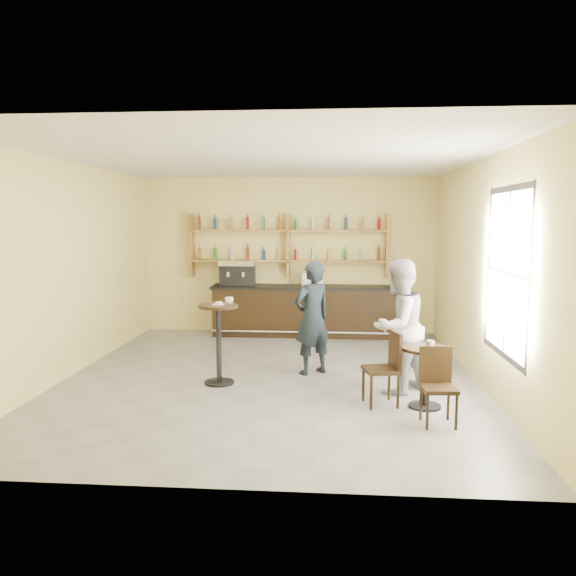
# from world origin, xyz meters

# --- Properties ---
(floor) EXTENTS (7.00, 7.00, 0.00)m
(floor) POSITION_xyz_m (0.00, 0.00, 0.00)
(floor) COLOR slate
(floor) RESTS_ON ground
(ceiling) EXTENTS (7.00, 7.00, 0.00)m
(ceiling) POSITION_xyz_m (0.00, 0.00, 3.20)
(ceiling) COLOR white
(ceiling) RESTS_ON wall_back
(wall_back) EXTENTS (7.00, 0.00, 7.00)m
(wall_back) POSITION_xyz_m (0.00, 3.50, 1.60)
(wall_back) COLOR #F1E189
(wall_back) RESTS_ON floor
(wall_front) EXTENTS (7.00, 0.00, 7.00)m
(wall_front) POSITION_xyz_m (0.00, -3.50, 1.60)
(wall_front) COLOR #F1E189
(wall_front) RESTS_ON floor
(wall_left) EXTENTS (0.00, 7.00, 7.00)m
(wall_left) POSITION_xyz_m (-3.00, 0.00, 1.60)
(wall_left) COLOR #F1E189
(wall_left) RESTS_ON floor
(wall_right) EXTENTS (0.00, 7.00, 7.00)m
(wall_right) POSITION_xyz_m (3.00, 0.00, 1.60)
(wall_right) COLOR #F1E189
(wall_right) RESTS_ON floor
(window_pane) EXTENTS (0.00, 2.00, 2.00)m
(window_pane) POSITION_xyz_m (2.99, -1.20, 1.70)
(window_pane) COLOR white
(window_pane) RESTS_ON wall_right
(window_frame) EXTENTS (0.04, 1.70, 2.10)m
(window_frame) POSITION_xyz_m (2.99, -1.20, 1.70)
(window_frame) COLOR black
(window_frame) RESTS_ON wall_right
(shelf_unit) EXTENTS (4.00, 0.26, 1.40)m
(shelf_unit) POSITION_xyz_m (0.00, 3.37, 1.81)
(shelf_unit) COLOR brown
(shelf_unit) RESTS_ON wall_back
(liquor_bottles) EXTENTS (3.68, 0.10, 1.00)m
(liquor_bottles) POSITION_xyz_m (0.00, 3.37, 1.98)
(liquor_bottles) COLOR #8C5919
(liquor_bottles) RESTS_ON shelf_unit
(bar_counter) EXTENTS (3.74, 0.73, 1.01)m
(bar_counter) POSITION_xyz_m (0.35, 3.15, 0.51)
(bar_counter) COLOR black
(bar_counter) RESTS_ON floor
(espresso_machine) EXTENTS (0.74, 0.52, 0.50)m
(espresso_machine) POSITION_xyz_m (-1.01, 3.15, 1.27)
(espresso_machine) COLOR black
(espresso_machine) RESTS_ON bar_counter
(pastry_case) EXTENTS (0.46, 0.37, 0.27)m
(pastry_case) POSITION_xyz_m (0.52, 3.15, 1.15)
(pastry_case) COLOR silver
(pastry_case) RESTS_ON bar_counter
(pedestal_table) EXTENTS (0.63, 0.63, 1.14)m
(pedestal_table) POSITION_xyz_m (-0.70, -0.35, 0.57)
(pedestal_table) COLOR black
(pedestal_table) RESTS_ON floor
(napkin) EXTENTS (0.18, 0.18, 0.00)m
(napkin) POSITION_xyz_m (-0.70, -0.35, 1.15)
(napkin) COLOR white
(napkin) RESTS_ON pedestal_table
(donut) EXTENTS (0.14, 0.14, 0.04)m
(donut) POSITION_xyz_m (-0.69, -0.36, 1.17)
(donut) COLOR #E1AE52
(donut) RESTS_ON napkin
(cup_pedestal) EXTENTS (0.13, 0.13, 0.10)m
(cup_pedestal) POSITION_xyz_m (-0.56, -0.25, 1.19)
(cup_pedestal) COLOR white
(cup_pedestal) RESTS_ON pedestal_table
(man_main) EXTENTS (0.75, 0.71, 1.72)m
(man_main) POSITION_xyz_m (0.61, 0.28, 0.86)
(man_main) COLOR black
(man_main) RESTS_ON floor
(cafe_table) EXTENTS (0.61, 0.61, 0.77)m
(cafe_table) POSITION_xyz_m (2.07, -1.17, 0.38)
(cafe_table) COLOR black
(cafe_table) RESTS_ON floor
(cup_cafe) EXTENTS (0.11, 0.11, 0.08)m
(cup_cafe) POSITION_xyz_m (2.12, -1.17, 0.81)
(cup_cafe) COLOR white
(cup_cafe) RESTS_ON cafe_table
(chair_west) EXTENTS (0.49, 0.49, 0.94)m
(chair_west) POSITION_xyz_m (1.52, -1.12, 0.47)
(chair_west) COLOR black
(chair_west) RESTS_ON floor
(chair_south) EXTENTS (0.41, 0.41, 0.88)m
(chair_south) POSITION_xyz_m (2.12, -1.77, 0.44)
(chair_south) COLOR black
(chair_south) RESTS_ON floor
(patron_second) EXTENTS (1.11, 1.11, 1.82)m
(patron_second) POSITION_xyz_m (1.79, -0.55, 0.91)
(patron_second) COLOR #9D9DA2
(patron_second) RESTS_ON floor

